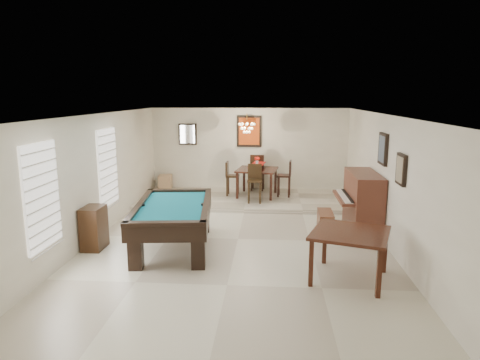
# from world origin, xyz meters

# --- Properties ---
(ground_plane) EXTENTS (6.00, 9.00, 0.02)m
(ground_plane) POSITION_xyz_m (0.00, 0.00, -0.01)
(ground_plane) COLOR beige
(wall_back) EXTENTS (6.00, 0.04, 2.60)m
(wall_back) POSITION_xyz_m (0.00, 4.50, 1.30)
(wall_back) COLOR silver
(wall_back) RESTS_ON ground_plane
(wall_front) EXTENTS (6.00, 0.04, 2.60)m
(wall_front) POSITION_xyz_m (0.00, -4.50, 1.30)
(wall_front) COLOR silver
(wall_front) RESTS_ON ground_plane
(wall_left) EXTENTS (0.04, 9.00, 2.60)m
(wall_left) POSITION_xyz_m (-3.00, 0.00, 1.30)
(wall_left) COLOR silver
(wall_left) RESTS_ON ground_plane
(wall_right) EXTENTS (0.04, 9.00, 2.60)m
(wall_right) POSITION_xyz_m (3.00, 0.00, 1.30)
(wall_right) COLOR silver
(wall_right) RESTS_ON ground_plane
(ceiling) EXTENTS (6.00, 9.00, 0.04)m
(ceiling) POSITION_xyz_m (0.00, 0.00, 2.60)
(ceiling) COLOR white
(ceiling) RESTS_ON wall_back
(dining_step) EXTENTS (6.00, 2.50, 0.12)m
(dining_step) POSITION_xyz_m (0.00, 3.25, 0.06)
(dining_step) COLOR beige
(dining_step) RESTS_ON ground_plane
(window_left_front) EXTENTS (0.06, 1.00, 1.70)m
(window_left_front) POSITION_xyz_m (-2.97, -2.20, 1.40)
(window_left_front) COLOR white
(window_left_front) RESTS_ON wall_left
(window_left_rear) EXTENTS (0.06, 1.00, 1.70)m
(window_left_rear) POSITION_xyz_m (-2.97, 0.60, 1.40)
(window_left_rear) COLOR white
(window_left_rear) RESTS_ON wall_left
(pool_table) EXTENTS (1.68, 2.74, 0.87)m
(pool_table) POSITION_xyz_m (-1.22, -0.63, 0.43)
(pool_table) COLOR black
(pool_table) RESTS_ON ground_plane
(square_table) EXTENTS (1.49, 1.49, 0.81)m
(square_table) POSITION_xyz_m (1.97, -1.86, 0.41)
(square_table) COLOR black
(square_table) RESTS_ON ground_plane
(upright_piano) EXTENTS (0.90, 1.61, 1.34)m
(upright_piano) POSITION_xyz_m (2.53, 0.64, 0.67)
(upright_piano) COLOR #5D2D1E
(upright_piano) RESTS_ON ground_plane
(piano_bench) EXTENTS (0.33, 0.81, 0.44)m
(piano_bench) POSITION_xyz_m (1.90, 0.65, 0.22)
(piano_bench) COLOR brown
(piano_bench) RESTS_ON ground_plane
(apothecary_chest) EXTENTS (0.38, 0.57, 0.85)m
(apothecary_chest) POSITION_xyz_m (-2.78, -0.77, 0.42)
(apothecary_chest) COLOR black
(apothecary_chest) RESTS_ON ground_plane
(dining_table) EXTENTS (1.24, 1.24, 0.91)m
(dining_table) POSITION_xyz_m (0.28, 3.48, 0.57)
(dining_table) COLOR black
(dining_table) RESTS_ON dining_step
(flower_vase) EXTENTS (0.15, 0.15, 0.24)m
(flower_vase) POSITION_xyz_m (0.28, 3.48, 1.15)
(flower_vase) COLOR red
(flower_vase) RESTS_ON dining_table
(dining_chair_south) EXTENTS (0.39, 0.39, 1.03)m
(dining_chair_south) POSITION_xyz_m (0.24, 2.70, 0.64)
(dining_chair_south) COLOR black
(dining_chair_south) RESTS_ON dining_step
(dining_chair_north) EXTENTS (0.44, 0.44, 1.11)m
(dining_chair_north) POSITION_xyz_m (0.28, 4.24, 0.68)
(dining_chair_north) COLOR black
(dining_chair_north) RESTS_ON dining_step
(dining_chair_west) EXTENTS (0.38, 0.38, 0.98)m
(dining_chair_west) POSITION_xyz_m (-0.42, 3.50, 0.61)
(dining_chair_west) COLOR black
(dining_chair_west) RESTS_ON dining_step
(dining_chair_east) EXTENTS (0.42, 0.42, 1.04)m
(dining_chair_east) POSITION_xyz_m (1.06, 3.48, 0.64)
(dining_chair_east) COLOR black
(dining_chair_east) RESTS_ON dining_step
(corner_bench) EXTENTS (0.44, 0.52, 0.44)m
(corner_bench) POSITION_xyz_m (-2.58, 4.19, 0.34)
(corner_bench) COLOR tan
(corner_bench) RESTS_ON dining_step
(chandelier) EXTENTS (0.44, 0.44, 0.60)m
(chandelier) POSITION_xyz_m (0.00, 3.20, 2.20)
(chandelier) COLOR #FFE5B2
(chandelier) RESTS_ON ceiling
(back_painting) EXTENTS (0.75, 0.06, 0.95)m
(back_painting) POSITION_xyz_m (0.00, 4.46, 1.90)
(back_painting) COLOR #D84C14
(back_painting) RESTS_ON wall_back
(back_mirror) EXTENTS (0.55, 0.06, 0.65)m
(back_mirror) POSITION_xyz_m (-1.90, 4.46, 1.80)
(back_mirror) COLOR white
(back_mirror) RESTS_ON wall_back
(right_picture_upper) EXTENTS (0.06, 0.55, 0.65)m
(right_picture_upper) POSITION_xyz_m (2.96, 0.30, 1.90)
(right_picture_upper) COLOR slate
(right_picture_upper) RESTS_ON wall_right
(right_picture_lower) EXTENTS (0.06, 0.45, 0.55)m
(right_picture_lower) POSITION_xyz_m (2.96, -1.00, 1.70)
(right_picture_lower) COLOR gray
(right_picture_lower) RESTS_ON wall_right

